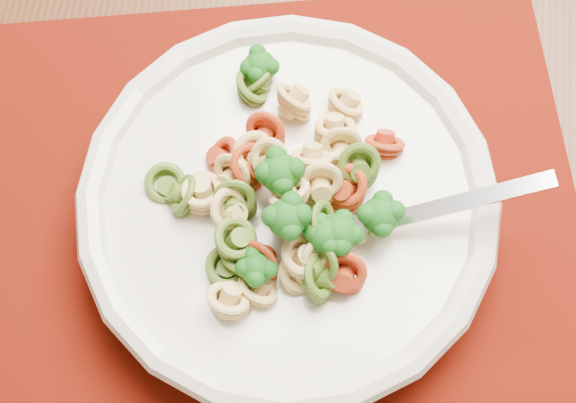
{
  "coord_description": "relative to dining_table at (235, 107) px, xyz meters",
  "views": [
    {
      "loc": [
        -0.07,
        -1.0,
        1.24
      ],
      "look_at": [
        -0.07,
        -0.82,
        0.74
      ],
      "focal_mm": 50.0,
      "sensor_mm": 36.0,
      "label": 1
    }
  ],
  "objects": [
    {
      "name": "dining_table",
      "position": [
        0.0,
        0.0,
        0.0
      ],
      "size": [
        1.31,
        0.91,
        0.7
      ],
      "rotation": [
        0.0,
        0.0,
        -0.1
      ],
      "color": "#4F2916",
      "rests_on": "ground"
    },
    {
      "name": "pasta_bowl",
      "position": [
        0.05,
        -0.15,
        0.14
      ],
      "size": [
        0.29,
        0.29,
        0.05
      ],
      "color": "silver",
      "rests_on": "placemat"
    },
    {
      "name": "pasta_broccoli_heap",
      "position": [
        0.05,
        -0.15,
        0.16
      ],
      "size": [
        0.24,
        0.24,
        0.06
      ],
      "primitive_type": null,
      "color": "#EDC375",
      "rests_on": "pasta_bowl"
    },
    {
      "name": "placemat",
      "position": [
        0.04,
        -0.14,
        0.11
      ],
      "size": [
        0.48,
        0.39,
        0.0
      ],
      "primitive_type": "cube",
      "rotation": [
        0.0,
        0.0,
        0.11
      ],
      "color": "#510A03",
      "rests_on": "dining_table"
    },
    {
      "name": "fork",
      "position": [
        0.09,
        -0.17,
        0.15
      ],
      "size": [
        0.18,
        0.05,
        0.08
      ],
      "primitive_type": null,
      "rotation": [
        0.0,
        -0.35,
        0.17
      ],
      "color": "silver",
      "rests_on": "pasta_bowl"
    }
  ]
}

